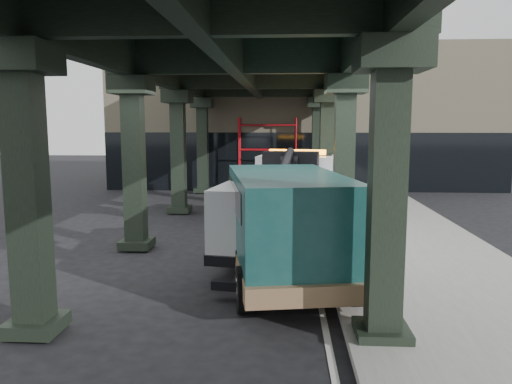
% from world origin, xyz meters
% --- Properties ---
extents(ground, '(90.00, 90.00, 0.00)m').
position_xyz_m(ground, '(0.00, 0.00, 0.00)').
color(ground, black).
rests_on(ground, ground).
extents(sidewalk, '(5.00, 40.00, 0.15)m').
position_xyz_m(sidewalk, '(4.50, 2.00, 0.07)').
color(sidewalk, gray).
rests_on(sidewalk, ground).
extents(lane_stripe, '(0.12, 38.00, 0.01)m').
position_xyz_m(lane_stripe, '(1.70, 2.00, 0.01)').
color(lane_stripe, silver).
rests_on(lane_stripe, ground).
extents(viaduct, '(7.40, 32.00, 6.40)m').
position_xyz_m(viaduct, '(-0.40, 2.00, 5.46)').
color(viaduct, black).
rests_on(viaduct, ground).
extents(building, '(22.00, 10.00, 8.00)m').
position_xyz_m(building, '(2.00, 20.00, 4.00)').
color(building, '#C6B793').
rests_on(building, ground).
extents(scaffolding, '(3.08, 0.88, 4.00)m').
position_xyz_m(scaffolding, '(0.00, 14.64, 2.11)').
color(scaffolding, red).
rests_on(scaffolding, ground).
extents(tow_truck, '(3.74, 9.25, 2.95)m').
position_xyz_m(tow_truck, '(1.07, 3.05, 1.44)').
color(tow_truck, black).
rests_on(tow_truck, ground).
extents(towed_van, '(3.42, 6.63, 2.57)m').
position_xyz_m(towed_van, '(0.93, -0.58, 1.38)').
color(towed_van, '#113F3E').
rests_on(towed_van, ground).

